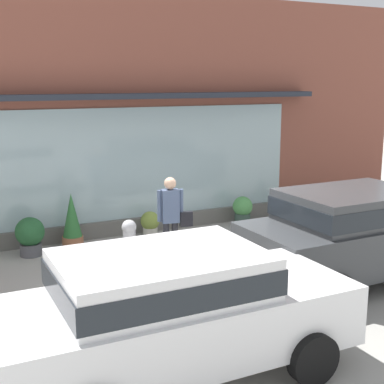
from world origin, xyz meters
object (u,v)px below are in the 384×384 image
object	(u,v)px
parked_car_white	(172,307)
pedestrian_with_handbag	(172,214)
potted_plant_corner_tall	(72,221)
potted_plant_window_right	(319,201)
potted_plant_trailing_edge	(30,235)
potted_plant_doorstep	(242,210)
potted_plant_near_hydrant	(150,223)
fire_hydrant	(129,244)
parked_car_dark_gray	(357,230)
potted_plant_low_front	(297,204)

from	to	relation	value
parked_car_white	pedestrian_with_handbag	bearing A→B (deg)	66.01
potted_plant_corner_tall	potted_plant_window_right	world-z (taller)	potted_plant_corner_tall
potted_plant_corner_tall	potted_plant_trailing_edge	bearing A→B (deg)	-168.28
pedestrian_with_handbag	potted_plant_doorstep	bearing A→B (deg)	46.48
potted_plant_corner_tall	potted_plant_trailing_edge	distance (m)	0.92
parked_car_white	potted_plant_near_hydrant	size ratio (longest dim) A/B	7.28
fire_hydrant	potted_plant_trailing_edge	bearing A→B (deg)	134.28
parked_car_dark_gray	potted_plant_low_front	bearing A→B (deg)	65.96
potted_plant_window_right	potted_plant_near_hydrant	distance (m)	4.67
potted_plant_corner_tall	potted_plant_low_front	xyz separation A→B (m)	(5.52, -0.38, -0.12)
parked_car_white	potted_plant_trailing_edge	distance (m)	5.44
potted_plant_doorstep	potted_plant_window_right	xyz separation A→B (m)	(2.30, -0.04, 0.01)
potted_plant_doorstep	potted_plant_window_right	size ratio (longest dim) A/B	1.07
parked_car_dark_gray	potted_plant_window_right	distance (m)	4.75
potted_plant_trailing_edge	potted_plant_near_hydrant	bearing A→B (deg)	3.86
parked_car_dark_gray	pedestrian_with_handbag	bearing A→B (deg)	137.65
potted_plant_low_front	potted_plant_corner_tall	bearing A→B (deg)	176.11
fire_hydrant	potted_plant_window_right	world-z (taller)	fire_hydrant
potted_plant_window_right	potted_plant_trailing_edge	distance (m)	7.31
potted_plant_corner_tall	potted_plant_low_front	distance (m)	5.53
parked_car_dark_gray	potted_plant_corner_tall	distance (m)	5.71
potted_plant_window_right	parked_car_dark_gray	bearing A→B (deg)	-121.76
potted_plant_low_front	potted_plant_near_hydrant	bearing A→B (deg)	174.43
pedestrian_with_handbag	parked_car_white	bearing A→B (deg)	-102.00
pedestrian_with_handbag	potted_plant_window_right	world-z (taller)	pedestrian_with_handbag
potted_plant_window_right	fire_hydrant	bearing A→B (deg)	-164.13
fire_hydrant	potted_plant_corner_tall	world-z (taller)	potted_plant_corner_tall
potted_plant_near_hydrant	potted_plant_low_front	size ratio (longest dim) A/B	0.63
parked_car_dark_gray	potted_plant_window_right	xyz separation A→B (m)	(2.49, 4.02, -0.53)
potted_plant_corner_tall	potted_plant_window_right	xyz separation A→B (m)	(6.41, -0.11, -0.17)
potted_plant_doorstep	parked_car_dark_gray	bearing A→B (deg)	-92.70
parked_car_dark_gray	potted_plant_corner_tall	size ratio (longest dim) A/B	3.63
fire_hydrant	pedestrian_with_handbag	xyz separation A→B (m)	(0.78, -0.17, 0.52)
parked_car_white	potted_plant_doorstep	world-z (taller)	parked_car_white
potted_plant_near_hydrant	potted_plant_corner_tall	bearing A→B (deg)	179.76
pedestrian_with_handbag	potted_plant_near_hydrant	xyz separation A→B (m)	(0.32, 1.92, -0.68)
potted_plant_corner_tall	potted_plant_window_right	distance (m)	6.42
parked_car_white	potted_plant_trailing_edge	world-z (taller)	parked_car_white
parked_car_dark_gray	potted_plant_trailing_edge	size ratio (longest dim) A/B	5.36
fire_hydrant	potted_plant_window_right	size ratio (longest dim) A/B	1.40
fire_hydrant	parked_car_dark_gray	xyz separation A→B (m)	(3.29, -2.37, 0.45)
parked_car_white	potted_plant_low_front	size ratio (longest dim) A/B	4.59
fire_hydrant	potted_plant_corner_tall	size ratio (longest dim) A/B	0.80
potted_plant_trailing_edge	potted_plant_low_front	world-z (taller)	potted_plant_low_front
fire_hydrant	potted_plant_low_front	size ratio (longest dim) A/B	1.01
parked_car_white	potted_plant_window_right	xyz separation A→B (m)	(6.61, 5.45, -0.49)
pedestrian_with_handbag	potted_plant_near_hydrant	bearing A→B (deg)	92.41
parked_car_white	potted_plant_window_right	bearing A→B (deg)	39.54
potted_plant_corner_tall	potted_plant_trailing_edge	size ratio (longest dim) A/B	1.47
potted_plant_trailing_edge	parked_car_white	bearing A→B (deg)	-82.67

